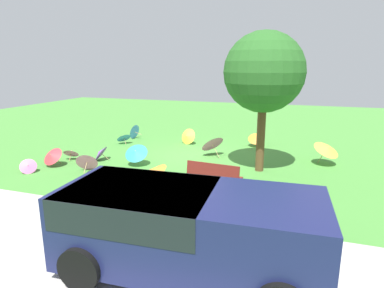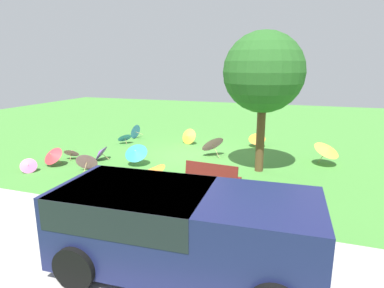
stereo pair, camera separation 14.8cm
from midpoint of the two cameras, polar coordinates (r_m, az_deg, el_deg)
The scene contains 18 objects.
ground at distance 13.28m, azimuth -0.20°, elevation -2.35°, with size 40.00×40.00×0.00m, color #478C38.
road_strip at distance 7.53m, azimuth -18.97°, elevation -16.20°, with size 40.00×3.78×0.01m, color #B2AFA8.
van_dark at distance 5.97m, azimuth -2.14°, elevation -13.75°, with size 4.69×2.31×1.53m.
park_bench at distance 9.65m, azimuth 4.04°, elevation -5.71°, with size 1.64×0.62×0.90m.
shade_tree at distance 11.33m, azimuth 12.76°, elevation 12.02°, with size 2.70×2.70×4.77m.
parasol_yellow_0 at distance 15.44m, azimuth -0.42°, elevation 1.38°, with size 0.86×0.83×0.76m.
parasol_orange_0 at distance 9.82m, azimuth -6.89°, elevation -4.82°, with size 1.26×1.27×0.88m.
parasol_orange_1 at distance 15.18m, azimuth 11.55°, elevation 1.07°, with size 0.81×0.78×0.69m.
parasol_red_0 at distance 13.10m, azimuth -22.94°, elevation -1.79°, with size 0.84×0.78×0.74m.
parasol_blue_0 at distance 16.87m, azimuth -9.74°, elevation 2.20°, with size 0.71×0.76×0.74m.
parasol_pink_1 at distance 13.46m, azimuth 3.81°, elevation 0.18°, with size 1.20×1.23×0.92m.
parasol_purple_1 at distance 13.34m, azimuth -15.42°, elevation -1.41°, with size 0.69×0.77×0.62m.
parasol_blue_1 at distance 15.88m, azimuth -11.46°, elevation 1.27°, with size 0.89×0.90×0.60m.
parasol_pink_6 at distance 13.79m, azimuth -19.95°, elevation -1.30°, with size 0.71×0.67×0.53m.
parasol_pink_7 at distance 12.70m, azimuth -26.35°, elevation -3.36°, with size 0.70×0.68×0.51m.
parasol_yellow_3 at distance 13.07m, azimuth 22.86°, elevation -0.80°, with size 1.30×1.30×0.94m.
parasol_teal_4 at distance 12.27m, azimuth -9.45°, elevation -1.37°, with size 0.94×0.87×0.84m.
parasol_pink_8 at distance 12.12m, azimuth -17.51°, elevation -2.83°, with size 0.88×0.82×0.71m.
Camera 2 is at (-4.31, 12.02, 3.66)m, focal length 30.57 mm.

